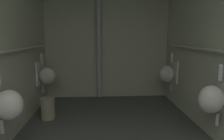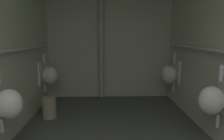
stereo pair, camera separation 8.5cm
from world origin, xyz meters
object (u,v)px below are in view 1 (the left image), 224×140
Objects in this scene: urinal_right_mid at (213,98)px; standpipe_back_wall at (99,40)px; urinal_left_far at (46,75)px; urinal_right_far at (168,74)px; urinal_left_mid at (7,104)px; waste_bin at (48,108)px.

urinal_right_mid is 2.60m from standpipe_back_wall.
standpipe_back_wall reaches higher than urinal_right_mid.
urinal_right_far is (2.36, 0.03, 0.00)m from urinal_left_far.
urinal_left_mid reaches higher than waste_bin.
urinal_left_far is 2.85m from urinal_right_mid.
urinal_right_mid and urinal_right_far have the same top height.
urinal_left_far is 0.76m from waste_bin.
urinal_left_mid is 1.00× the size of urinal_left_far.
urinal_left_mid is 2.90m from urinal_right_far.
urinal_left_mid is 2.48m from standpipe_back_wall.
standpipe_back_wall reaches higher than waste_bin.
urinal_left_far is 1.30m from standpipe_back_wall.
urinal_right_far is at bearing 90.00° from urinal_right_mid.
urinal_left_mid is 1.00× the size of urinal_right_far.
urinal_right_far is at bearing 15.66° from waste_bin.
urinal_right_mid is (2.36, 0.06, 0.00)m from urinal_left_mid.
urinal_left_mid and urinal_right_far have the same top height.
urinal_right_far is (2.36, 1.68, 0.00)m from urinal_left_mid.
urinal_left_far and urinal_right_mid have the same top height.
urinal_right_mid is at bearing 1.47° from urinal_left_mid.
urinal_right_far is at bearing 0.62° from urinal_left_far.
urinal_right_mid is at bearing -57.31° from standpipe_back_wall.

